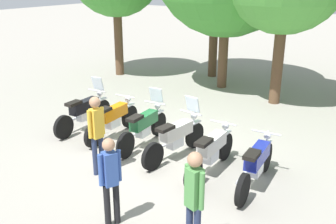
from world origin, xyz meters
TOP-DOWN VIEW (x-y plane):
  - ground_plane at (0.00, 0.00)m, footprint 80.00×80.00m
  - motorcycle_0 at (-2.57, 0.19)m, footprint 0.62×2.19m
  - motorcycle_1 at (-1.54, 0.21)m, footprint 0.62×2.19m
  - motorcycle_2 at (-0.52, 0.19)m, footprint 0.62×2.19m
  - motorcycle_3 at (0.52, 0.05)m, footprint 0.66×2.19m
  - motorcycle_4 at (1.54, -0.15)m, footprint 0.62×2.19m
  - motorcycle_5 at (2.56, -0.18)m, footprint 0.62×2.19m
  - person_0 at (2.48, -2.62)m, footprint 0.40×0.29m
  - person_1 at (-0.47, -1.52)m, footprint 0.28×0.41m
  - person_2 at (0.97, -2.75)m, footprint 0.28×0.39m

SIDE VIEW (x-z plane):
  - ground_plane at x=0.00m, z-range 0.00..0.00m
  - motorcycle_1 at x=-1.54m, z-range 0.01..1.00m
  - motorcycle_4 at x=1.54m, z-range 0.01..1.00m
  - motorcycle_5 at x=2.56m, z-range 0.01..1.00m
  - motorcycle_0 at x=-2.57m, z-range -0.17..1.20m
  - motorcycle_2 at x=-0.52m, z-range -0.17..1.20m
  - motorcycle_3 at x=0.52m, z-range -0.17..1.20m
  - person_2 at x=0.97m, z-range 0.13..1.74m
  - person_0 at x=2.48m, z-range 0.15..1.87m
  - person_1 at x=-0.47m, z-range 0.16..1.90m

